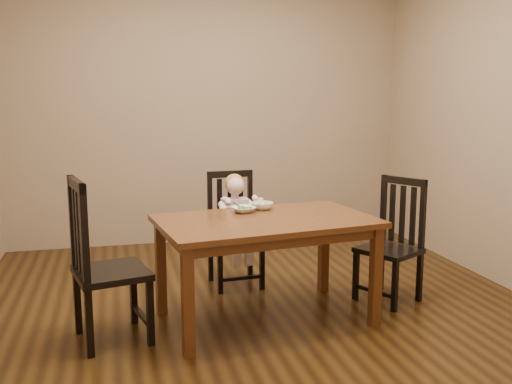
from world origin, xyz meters
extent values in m
cube|color=#3C250C|center=(0.00, 0.00, 0.00)|extent=(4.00, 4.00, 0.01)
cube|color=#957C5E|center=(0.00, 2.00, 1.35)|extent=(4.00, 0.01, 2.70)
cube|color=#957C5E|center=(0.00, -2.00, 1.35)|extent=(4.00, 0.01, 2.70)
cube|color=#4D2312|center=(0.00, -0.19, 0.68)|extent=(1.49, 1.02, 0.04)
cube|color=#4D2312|center=(0.00, -0.19, 0.62)|extent=(1.37, 0.89, 0.07)
cube|color=#4D2312|center=(-0.57, -0.63, 0.33)|extent=(0.07, 0.07, 0.66)
cube|color=#4D2312|center=(0.68, -0.45, 0.33)|extent=(0.07, 0.07, 0.66)
cube|color=#4D2312|center=(-0.67, 0.07, 0.33)|extent=(0.07, 0.07, 0.66)
cube|color=#4D2312|center=(0.58, 0.24, 0.33)|extent=(0.07, 0.07, 0.66)
cube|color=black|center=(-0.05, 0.54, 0.38)|extent=(0.41, 0.39, 0.04)
cube|color=black|center=(0.11, 0.71, 0.18)|extent=(0.04, 0.04, 0.36)
cube|color=black|center=(-0.22, 0.69, 0.18)|extent=(0.04, 0.04, 0.36)
cube|color=black|center=(0.13, 0.39, 0.18)|extent=(0.04, 0.04, 0.36)
cube|color=black|center=(-0.20, 0.37, 0.18)|extent=(0.04, 0.04, 0.36)
cube|color=black|center=(0.11, 0.71, 0.65)|extent=(0.04, 0.04, 0.50)
cube|color=black|center=(-0.22, 0.69, 0.65)|extent=(0.04, 0.04, 0.50)
cube|color=black|center=(-0.06, 0.70, 0.87)|extent=(0.37, 0.05, 0.05)
cube|color=black|center=(0.03, 0.70, 0.62)|extent=(0.04, 0.02, 0.43)
cube|color=black|center=(-0.06, 0.70, 0.62)|extent=(0.04, 0.02, 0.43)
cube|color=black|center=(-0.14, 0.69, 0.62)|extent=(0.04, 0.02, 0.43)
cube|color=black|center=(-0.99, -0.27, 0.43)|extent=(0.51, 0.52, 0.04)
cube|color=black|center=(-1.21, -0.13, 0.20)|extent=(0.05, 0.05, 0.41)
cube|color=black|center=(-1.13, -0.50, 0.20)|extent=(0.05, 0.05, 0.41)
cube|color=black|center=(-0.86, -0.05, 0.20)|extent=(0.05, 0.05, 0.41)
cube|color=black|center=(-0.78, -0.42, 0.20)|extent=(0.05, 0.05, 0.41)
cube|color=black|center=(-1.21, -0.13, 0.73)|extent=(0.05, 0.05, 0.57)
cube|color=black|center=(-1.13, -0.50, 0.73)|extent=(0.05, 0.05, 0.57)
cube|color=black|center=(-1.17, -0.31, 0.99)|extent=(0.13, 0.42, 0.06)
cube|color=black|center=(-1.19, -0.22, 0.70)|extent=(0.03, 0.05, 0.49)
cube|color=black|center=(-1.17, -0.31, 0.70)|extent=(0.03, 0.05, 0.49)
cube|color=black|center=(-1.15, -0.41, 0.70)|extent=(0.03, 0.05, 0.49)
cube|color=black|center=(0.97, -0.06, 0.38)|extent=(0.51, 0.52, 0.04)
cube|color=black|center=(1.19, -0.13, 0.18)|extent=(0.05, 0.05, 0.36)
cube|color=black|center=(1.02, 0.16, 0.18)|extent=(0.05, 0.05, 0.36)
cube|color=black|center=(0.91, -0.29, 0.18)|extent=(0.05, 0.05, 0.36)
cube|color=black|center=(0.75, 0.01, 0.18)|extent=(0.05, 0.05, 0.36)
cube|color=black|center=(1.19, -0.13, 0.65)|extent=(0.05, 0.05, 0.50)
cube|color=black|center=(1.02, 0.16, 0.65)|extent=(0.05, 0.05, 0.50)
cube|color=black|center=(1.11, 0.01, 0.87)|extent=(0.21, 0.34, 0.05)
cube|color=black|center=(1.15, -0.07, 0.62)|extent=(0.03, 0.04, 0.43)
cube|color=black|center=(1.11, 0.01, 0.62)|extent=(0.03, 0.04, 0.43)
cube|color=black|center=(1.06, 0.09, 0.62)|extent=(0.03, 0.04, 0.43)
imported|color=white|center=(-0.10, 0.03, 0.72)|extent=(0.20, 0.20, 0.04)
imported|color=white|center=(0.06, 0.10, 0.72)|extent=(0.20, 0.20, 0.05)
cube|color=silver|center=(-0.13, 0.01, 0.75)|extent=(0.07, 0.10, 0.05)
cube|color=silver|center=(-0.13, 0.01, 0.73)|extent=(0.04, 0.04, 0.01)
camera|label=1|loc=(-0.95, -3.72, 1.51)|focal=40.00mm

